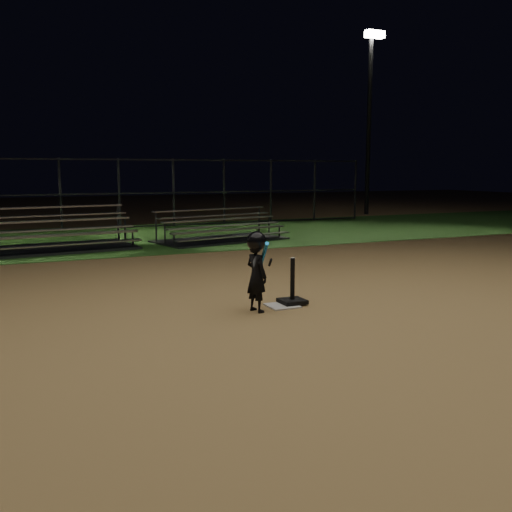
% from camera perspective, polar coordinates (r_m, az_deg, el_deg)
% --- Properties ---
extents(ground, '(80.00, 80.00, 0.00)m').
position_cam_1_polar(ground, '(8.82, 2.66, -5.07)').
color(ground, '#A17E49').
rests_on(ground, ground).
extents(grass_strip, '(60.00, 8.00, 0.01)m').
position_cam_1_polar(grass_strip, '(18.19, -11.63, 1.86)').
color(grass_strip, '#25531B').
rests_on(grass_strip, ground).
extents(home_plate, '(0.45, 0.45, 0.02)m').
position_cam_1_polar(home_plate, '(8.82, 2.66, -4.99)').
color(home_plate, beige).
rests_on(home_plate, ground).
extents(batting_tee, '(0.38, 0.38, 0.71)m').
position_cam_1_polar(batting_tee, '(8.93, 3.65, -3.91)').
color(batting_tee, black).
rests_on(batting_tee, home_plate).
extents(child_batter, '(0.43, 0.66, 1.20)m').
position_cam_1_polar(child_batter, '(8.38, 0.06, -1.35)').
color(child_batter, black).
rests_on(child_batter, ground).
extents(bleacher_left, '(4.79, 2.75, 1.12)m').
position_cam_1_polar(bleacher_left, '(15.77, -20.45, 1.30)').
color(bleacher_left, '#A8A8AD').
rests_on(bleacher_left, ground).
extents(bleacher_right, '(4.11, 2.63, 0.93)m').
position_cam_1_polar(bleacher_right, '(16.89, -3.52, 2.15)').
color(bleacher_right, '#B3B3B8').
rests_on(bleacher_right, ground).
extents(backstop_fence, '(20.08, 0.08, 2.50)m').
position_cam_1_polar(backstop_fence, '(21.03, -13.51, 6.09)').
color(backstop_fence, '#38383D').
rests_on(backstop_fence, ground).
extents(light_pole_right, '(0.90, 0.53, 8.30)m').
position_cam_1_polar(light_pole_right, '(27.75, 11.33, 14.35)').
color(light_pole_right, '#2D2D30').
rests_on(light_pole_right, ground).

